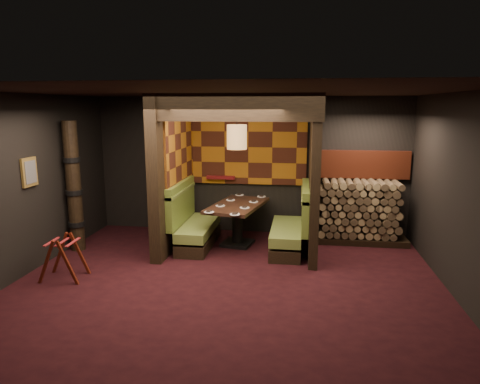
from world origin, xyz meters
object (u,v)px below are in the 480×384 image
Objects in this scene: dining_table at (237,216)px; totem_column at (74,188)px; booth_bench_left at (193,225)px; booth_bench_right at (292,229)px; luggage_rack at (63,256)px; pendant_lamp at (237,137)px; firewood_stack at (362,212)px.

totem_column is at bearing -166.55° from dining_table.
dining_table is at bearing 10.14° from booth_bench_left.
totem_column is (-2.09, -0.55, 0.79)m from booth_bench_left.
luggage_rack is (-3.49, -1.87, -0.04)m from booth_bench_right.
totem_column is (-3.98, -0.55, 0.79)m from booth_bench_right.
luggage_rack is (-1.59, -1.87, -0.04)m from booth_bench_left.
pendant_lamp is (-0.00, -0.05, 1.52)m from dining_table.
booth_bench_right is 3.96m from luggage_rack.
pendant_lamp is 1.35× the size of luggage_rack.
totem_column is (-0.49, 1.32, 0.82)m from luggage_rack.
pendant_lamp reaches higher than totem_column.
firewood_stack is at bearing 12.17° from booth_bench_left.
luggage_rack is 5.49m from firewood_stack.
pendant_lamp reaches higher than booth_bench_right.
dining_table is (0.84, 0.15, 0.18)m from booth_bench_left.
totem_column reaches higher than dining_table.
pendant_lamp reaches higher than luggage_rack.
booth_bench_right is at bearing 28.22° from luggage_rack.
totem_column is (-2.93, -0.70, 0.61)m from dining_table.
booth_bench_right is 2.00m from pendant_lamp.
luggage_rack is at bearing -152.02° from firewood_stack.
totem_column reaches higher than booth_bench_left.
dining_table is 2.31× the size of luggage_rack.
booth_bench_left is at bearing -169.86° from dining_table.
dining_table reaches higher than luggage_rack.
booth_bench_left is at bearing -173.21° from pendant_lamp.
booth_bench_left is at bearing 180.00° from booth_bench_right.
pendant_lamp is 3.13m from totem_column.
dining_table is 3.17m from luggage_rack.
dining_table is 1.52m from pendant_lamp.
firewood_stack reaches higher than dining_table.
booth_bench_right is at bearing 0.00° from booth_bench_left.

